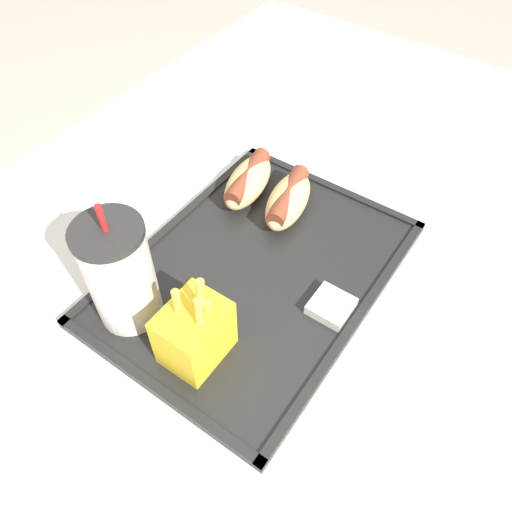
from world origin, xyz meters
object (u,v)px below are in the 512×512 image
at_px(hot_dog_far, 248,181).
at_px(fries_carton, 195,332).
at_px(sauce_cup_mayo, 331,306).
at_px(soda_cup, 120,274).
at_px(hot_dog_near, 288,199).

height_order(hot_dog_far, fries_carton, fries_carton).
relative_size(hot_dog_far, fries_carton, 1.04).
height_order(fries_carton, sauce_cup_mayo, fries_carton).
bearing_deg(soda_cup, hot_dog_far, 1.45).
relative_size(hot_dog_far, hot_dog_near, 0.99).
height_order(soda_cup, fries_carton, soda_cup).
bearing_deg(sauce_cup_mayo, hot_dog_near, 50.34).
relative_size(soda_cup, hot_dog_near, 1.40).
distance_m(soda_cup, hot_dog_near, 0.28).
bearing_deg(hot_dog_near, soda_cup, 165.93).
distance_m(hot_dog_far, hot_dog_near, 0.07).
bearing_deg(hot_dog_far, soda_cup, -178.55).
distance_m(hot_dog_near, sauce_cup_mayo, 0.18).
distance_m(hot_dog_near, fries_carton, 0.26).
bearing_deg(hot_dog_near, hot_dog_far, 90.00).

